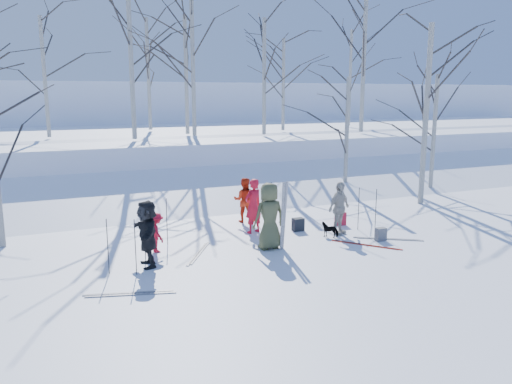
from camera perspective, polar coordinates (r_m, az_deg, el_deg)
name	(u,v)px	position (r m, az deg, el deg)	size (l,w,h in m)	color
ground	(277,248)	(13.91, 2.47, -6.37)	(120.00, 120.00, 0.00)	white
snow_ramp	(202,196)	(20.20, -6.21, -0.43)	(70.00, 9.50, 1.40)	white
snow_plateau	(150,150)	(29.67, -12.01, 4.76)	(70.00, 18.00, 2.20)	white
far_hill	(105,117)	(50.31, -16.92, 8.20)	(90.00, 30.00, 6.00)	white
skier_olive_center	(269,216)	(13.57, 1.53, -2.76)	(0.90, 0.59, 1.84)	#43482B
skier_red_north	(253,206)	(15.14, -0.32, -1.61)	(0.61, 0.40, 1.68)	red
skier_redor_behind	(244,200)	(16.46, -1.35, -0.92)	(0.72, 0.56, 1.48)	red
skier_red_seated	(157,233)	(13.64, -11.29, -4.56)	(0.70, 0.40, 1.08)	red
skier_cream_east	(339,208)	(15.21, 9.48, -1.84)	(0.94, 0.39, 1.61)	beige
skier_grey_west	(147,234)	(12.51, -12.33, -4.66)	(1.54, 0.49, 1.66)	black
dog	(330,229)	(15.02, 8.45, -4.26)	(0.24, 0.53, 0.44)	black
upright_ski_left	(282,216)	(13.45, 3.04, -2.78)	(0.07, 0.02, 1.90)	silver
upright_ski_right	(285,216)	(13.51, 3.29, -2.71)	(0.07, 0.02, 1.90)	silver
ski_pair_a	(366,245)	(14.43, 12.47, -5.93)	(1.36, 1.60, 0.02)	#AF2719
ski_pair_b	(388,239)	(15.16, 14.86, -5.21)	(1.71, 1.19, 0.02)	silver
ski_pair_c	(130,294)	(11.14, -14.23, -11.21)	(1.88, 0.70, 0.02)	silver
ski_pair_d	(199,253)	(13.46, -6.58, -6.98)	(1.17, 1.72, 0.02)	silver
ski_pole_a	(167,222)	(14.21, -10.15, -3.35)	(0.02, 0.02, 1.34)	black
ski_pole_b	(359,209)	(15.85, 11.65, -1.89)	(0.02, 0.02, 1.34)	black
ski_pole_c	(271,202)	(16.49, 1.75, -1.15)	(0.02, 0.02, 1.34)	black
ski_pole_d	(376,210)	(15.74, 13.53, -2.06)	(0.02, 0.02, 1.34)	black
ski_pole_e	(145,237)	(12.82, -12.60, -5.03)	(0.02, 0.02, 1.34)	black
ski_pole_f	(135,247)	(12.04, -13.62, -6.15)	(0.02, 0.02, 1.34)	black
ski_pole_g	(108,247)	(12.25, -16.59, -5.99)	(0.02, 0.02, 1.34)	black
ski_pole_h	(258,205)	(16.03, 0.21, -1.51)	(0.02, 0.02, 1.34)	black
backpack_red	(340,219)	(16.41, 9.62, -3.02)	(0.32, 0.22, 0.42)	#B01B2F
backpack_grey	(381,234)	(14.93, 14.06, -4.71)	(0.30, 0.20, 0.38)	#54565B
backpack_dark	(298,224)	(15.56, 4.83, -3.72)	(0.34, 0.24, 0.40)	black
birch_plateau_a	(264,77)	(24.95, 0.94, 12.99)	(4.49, 4.49, 5.56)	silver
birch_plateau_c	(364,53)	(27.36, 12.25, 15.24)	(6.26, 6.26, 8.09)	silver
birch_plateau_e	(193,70)	(24.46, -7.20, 13.71)	(4.95, 4.95, 6.22)	silver
birch_plateau_f	(131,61)	(23.05, -14.08, 14.27)	(5.31, 5.31, 6.73)	silver
birch_plateau_g	(186,76)	(25.44, -7.99, 13.04)	(4.61, 4.61, 5.73)	silver
birch_plateau_h	(45,77)	(25.33, -23.01, 11.96)	(4.41, 4.41, 5.44)	silver
birch_plateau_i	(148,75)	(28.92, -12.20, 12.98)	(4.83, 4.83, 6.05)	silver
birch_plateau_j	(350,78)	(32.44, 10.70, 12.64)	(4.70, 4.70, 5.85)	silver
birch_plateau_k	(283,85)	(27.92, 3.15, 12.13)	(4.05, 4.05, 4.92)	silver
birch_edge_b	(426,116)	(19.98, 18.85, 8.21)	(5.31, 5.31, 6.73)	silver
birch_edge_c	(434,134)	(22.79, 19.67, 6.28)	(4.10, 4.10, 5.00)	silver
birch_edge_e	(347,136)	(21.32, 10.32, 6.27)	(4.01, 4.01, 4.87)	silver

